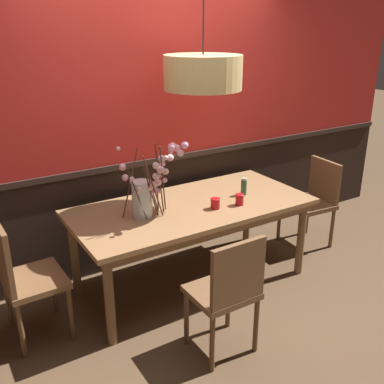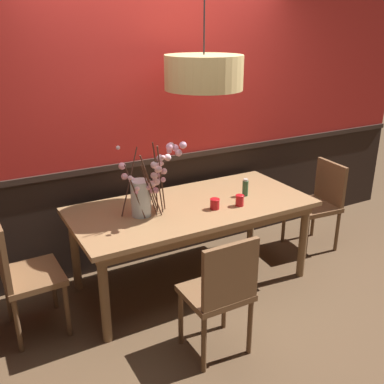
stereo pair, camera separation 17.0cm
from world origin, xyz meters
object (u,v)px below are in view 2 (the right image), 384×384
object	(u,v)px
chair_far_side_left	(125,202)
pendant_lamp	(204,72)
chair_far_side_right	(180,190)
candle_holder_nearer_edge	(215,204)
chair_head_east_end	(319,200)
condiment_bottle	(245,188)
dining_table	(192,213)
vase_with_blossoms	(145,190)
chair_near_side_left	(221,290)
candle_holder_nearer_center	(240,200)
chair_head_west_end	(21,270)

from	to	relation	value
chair_far_side_left	pendant_lamp	size ratio (longest dim) A/B	0.74
chair_far_side_right	pendant_lamp	xyz separation A→B (m)	(-0.19, -0.80, 1.27)
chair_far_side_left	candle_holder_nearer_edge	size ratio (longest dim) A/B	10.32
chair_head_east_end	pendant_lamp	distance (m)	1.85
condiment_bottle	candle_holder_nearer_edge	bearing A→B (deg)	-162.28
chair_head_east_end	condiment_bottle	size ratio (longest dim) A/B	5.71
chair_head_east_end	chair_far_side_left	xyz separation A→B (m)	(-1.73, 0.87, 0.02)
chair_far_side_right	candle_holder_nearer_edge	distance (m)	1.08
dining_table	chair_far_side_left	world-z (taller)	chair_far_side_left
condiment_bottle	pendant_lamp	xyz separation A→B (m)	(-0.37, 0.11, 0.98)
chair_far_side_right	vase_with_blossoms	world-z (taller)	vase_with_blossoms
dining_table	condiment_bottle	distance (m)	0.53
dining_table	pendant_lamp	distance (m)	1.15
chair_far_side_right	vase_with_blossoms	bearing A→B (deg)	-130.45
chair_near_side_left	condiment_bottle	bearing A→B (deg)	47.28
dining_table	candle_holder_nearer_edge	distance (m)	0.24
chair_far_side_right	condiment_bottle	size ratio (longest dim) A/B	6.10
candle_holder_nearer_center	chair_head_west_end	bearing A→B (deg)	173.10
vase_with_blossoms	pendant_lamp	distance (m)	1.02
dining_table	condiment_bottle	world-z (taller)	condiment_bottle
vase_with_blossoms	condiment_bottle	distance (m)	0.94
chair_far_side_right	pendant_lamp	bearing A→B (deg)	-103.60
chair_head_east_end	condiment_bottle	world-z (taller)	condiment_bottle
dining_table	chair_far_side_left	xyz separation A→B (m)	(-0.27, 0.88, -0.15)
candle_holder_nearer_edge	pendant_lamp	bearing A→B (deg)	84.42
vase_with_blossoms	condiment_bottle	world-z (taller)	vase_with_blossoms
chair_head_west_end	candle_holder_nearer_center	size ratio (longest dim) A/B	9.90
pendant_lamp	candle_holder_nearer_center	bearing A→B (deg)	-55.34
vase_with_blossoms	condiment_bottle	size ratio (longest dim) A/B	4.07
chair_head_west_end	chair_far_side_left	bearing A→B (deg)	38.19
chair_far_side_right	condiment_bottle	bearing A→B (deg)	-79.12
chair_far_side_right	chair_head_west_end	distance (m)	1.93
dining_table	vase_with_blossoms	xyz separation A→B (m)	(-0.42, -0.03, 0.29)
chair_head_east_end	chair_head_west_end	xyz separation A→B (m)	(-2.84, -0.01, 0.03)
chair_far_side_left	condiment_bottle	size ratio (longest dim) A/B	5.88
chair_head_west_end	candle_holder_nearer_center	xyz separation A→B (m)	(1.72, -0.21, 0.26)
chair_head_east_end	vase_with_blossoms	bearing A→B (deg)	-179.13
dining_table	candle_holder_nearer_center	distance (m)	0.41
chair_near_side_left	chair_far_side_left	distance (m)	1.77
dining_table	candle_holder_nearer_center	size ratio (longest dim) A/B	21.18
chair_head_east_end	candle_holder_nearer_edge	size ratio (longest dim) A/B	10.02
candle_holder_nearer_edge	condiment_bottle	xyz separation A→B (m)	(0.39, 0.12, 0.03)
chair_far_side_left	chair_head_east_end	bearing A→B (deg)	-26.80
chair_far_side_left	chair_head_west_end	bearing A→B (deg)	-141.81
chair_head_east_end	candle_holder_nearer_center	size ratio (longest dim) A/B	9.26
candle_holder_nearer_center	condiment_bottle	size ratio (longest dim) A/B	0.62
candle_holder_nearer_edge	chair_far_side_left	bearing A→B (deg)	110.53
chair_head_west_end	condiment_bottle	size ratio (longest dim) A/B	6.10
chair_head_east_end	chair_head_west_end	world-z (taller)	chair_head_west_end
chair_head_east_end	chair_far_side_left	bearing A→B (deg)	153.20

